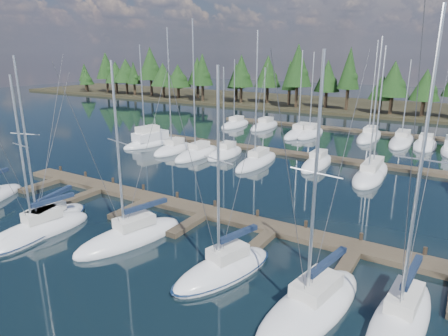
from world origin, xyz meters
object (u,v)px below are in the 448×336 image
Objects in this scene: front_sailboat_1 at (43,226)px; front_sailboat_2 at (39,230)px; main_dock at (204,215)px; front_sailboat_6 at (400,320)px; motor_yacht_left at (151,141)px; front_sailboat_4 at (224,269)px; front_sailboat_5 at (311,306)px; front_sailboat_3 at (131,237)px.

front_sailboat_1 reaches higher than front_sailboat_2.
front_sailboat_1 is at bearing -138.20° from main_dock.
front_sailboat_6 reaches higher than main_dock.
front_sailboat_2 reaches higher than motor_yacht_left.
front_sailboat_4 is 0.94× the size of front_sailboat_5.
front_sailboat_4 is (14.94, 1.71, 0.01)m from front_sailboat_1.
front_sailboat_6 is 1.65× the size of motor_yacht_left.
main_dock is at bearing 147.94° from front_sailboat_5.
main_dock is at bearing -39.83° from motor_yacht_left.
front_sailboat_2 is at bearing -157.77° from front_sailboat_3.
motor_yacht_left is at bearing 115.12° from front_sailboat_2.
front_sailboat_4 is (14.55, 2.34, 0.00)m from front_sailboat_2.
front_sailboat_5 is at bearing -32.06° from main_dock.
front_sailboat_3 is 1.40× the size of motor_yacht_left.
front_sailboat_1 is 20.73m from front_sailboat_5.
main_dock is 8.68m from front_sailboat_4.
front_sailboat_2 is 1.30× the size of motor_yacht_left.
front_sailboat_4 is at bearing -48.22° from main_dock.
front_sailboat_5 is 0.89× the size of front_sailboat_6.
main_dock is 16.77m from front_sailboat_6.
front_sailboat_1 is 1.10× the size of front_sailboat_2.
main_dock is 3.26× the size of front_sailboat_1.
front_sailboat_2 is 29.25m from motor_yacht_left.
front_sailboat_4 is 36.19m from motor_yacht_left.
front_sailboat_3 is at bearing -51.39° from motor_yacht_left.
main_dock is at bearing 45.17° from front_sailboat_2.
front_sailboat_4 is 0.84× the size of front_sailboat_6.
front_sailboat_5 is at bearing 4.44° from front_sailboat_2.
front_sailboat_3 is 0.85× the size of front_sailboat_6.
front_sailboat_3 is 7.97m from front_sailboat_4.
front_sailboat_1 is at bearing -175.01° from front_sailboat_6.
front_sailboat_5 is (20.71, 0.95, 0.00)m from front_sailboat_1.
front_sailboat_5 reaches higher than main_dock.
front_sailboat_6 is (15.66, -6.02, 0.11)m from main_dock.
front_sailboat_3 is 17.84m from front_sailboat_6.
front_sailboat_4 is 9.88m from front_sailboat_6.
main_dock is 4.66× the size of motor_yacht_left.
motor_yacht_left is at bearing 140.17° from main_dock.
front_sailboat_5 is (11.55, -7.24, 0.08)m from main_dock.
main_dock is 6.50m from front_sailboat_3.
front_sailboat_1 reaches higher than main_dock.
front_sailboat_2 reaches higher than main_dock.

